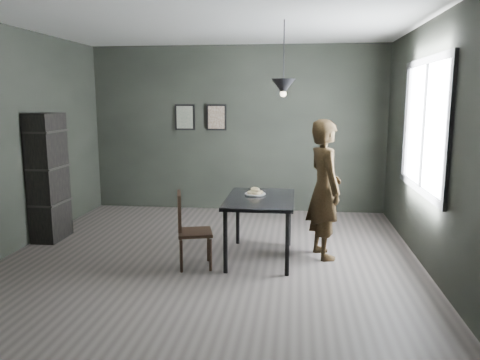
# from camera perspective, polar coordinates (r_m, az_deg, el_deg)

# --- Properties ---
(ground) EXTENTS (5.00, 5.00, 0.00)m
(ground) POSITION_cam_1_polar(r_m,az_deg,el_deg) (5.86, -3.51, -9.21)
(ground) COLOR #36312F
(ground) RESTS_ON ground
(back_wall) EXTENTS (5.00, 0.10, 2.80)m
(back_wall) POSITION_cam_1_polar(r_m,az_deg,el_deg) (8.02, -0.36, 6.21)
(back_wall) COLOR black
(back_wall) RESTS_ON ground
(ceiling) EXTENTS (5.00, 5.00, 0.02)m
(ceiling) POSITION_cam_1_polar(r_m,az_deg,el_deg) (5.61, -3.82, 18.96)
(ceiling) COLOR silver
(ceiling) RESTS_ON ground
(window_assembly) EXTENTS (0.04, 1.96, 1.56)m
(window_assembly) POSITION_cam_1_polar(r_m,az_deg,el_deg) (5.83, 21.50, 6.12)
(window_assembly) COLOR white
(window_assembly) RESTS_ON ground
(cafe_table) EXTENTS (0.80, 1.20, 0.75)m
(cafe_table) POSITION_cam_1_polar(r_m,az_deg,el_deg) (5.60, 2.48, -2.95)
(cafe_table) COLOR black
(cafe_table) RESTS_ON ground
(white_plate) EXTENTS (0.23, 0.23, 0.01)m
(white_plate) POSITION_cam_1_polar(r_m,az_deg,el_deg) (5.73, 1.86, -1.78)
(white_plate) COLOR white
(white_plate) RESTS_ON cafe_table
(donut_pile) EXTENTS (0.20, 0.20, 0.09)m
(donut_pile) POSITION_cam_1_polar(r_m,az_deg,el_deg) (5.72, 1.86, -1.45)
(donut_pile) COLOR #F0E6BB
(donut_pile) RESTS_ON white_plate
(woman) EXTENTS (0.58, 0.71, 1.68)m
(woman) POSITION_cam_1_polar(r_m,az_deg,el_deg) (5.72, 10.26, -1.11)
(woman) COLOR black
(woman) RESTS_ON ground
(wood_chair) EXTENTS (0.46, 0.46, 0.88)m
(wood_chair) POSITION_cam_1_polar(r_m,az_deg,el_deg) (5.37, -6.37, -5.47)
(wood_chair) COLOR black
(wood_chair) RESTS_ON ground
(shelf_unit) EXTENTS (0.33, 0.58, 1.73)m
(shelf_unit) POSITION_cam_1_polar(r_m,az_deg,el_deg) (6.85, -22.32, 0.32)
(shelf_unit) COLOR black
(shelf_unit) RESTS_ON ground
(pendant_lamp) EXTENTS (0.28, 0.28, 0.86)m
(pendant_lamp) POSITION_cam_1_polar(r_m,az_deg,el_deg) (5.54, 5.30, 11.26)
(pendant_lamp) COLOR black
(pendant_lamp) RESTS_ON ground
(framed_print_left) EXTENTS (0.34, 0.04, 0.44)m
(framed_print_left) POSITION_cam_1_polar(r_m,az_deg,el_deg) (8.14, -6.74, 7.61)
(framed_print_left) COLOR black
(framed_print_left) RESTS_ON ground
(framed_print_right) EXTENTS (0.34, 0.04, 0.44)m
(framed_print_right) POSITION_cam_1_polar(r_m,az_deg,el_deg) (8.03, -2.89, 7.63)
(framed_print_right) COLOR black
(framed_print_right) RESTS_ON ground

